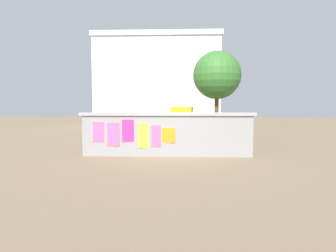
{
  "coord_description": "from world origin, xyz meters",
  "views": [
    {
      "loc": [
        0.49,
        -10.68,
        1.91
      ],
      "look_at": [
        -0.01,
        1.16,
        1.07
      ],
      "focal_mm": 30.4,
      "sensor_mm": 36.0,
      "label": 1
    }
  ],
  "objects_px": {
    "auto_rickshaw_truck": "(199,123)",
    "bicycle_near": "(165,139)",
    "motorcycle": "(128,132)",
    "person_bystander": "(229,127)",
    "person_walking": "(208,127)",
    "tree_roadside": "(217,75)"
  },
  "relations": [
    {
      "from": "person_walking",
      "to": "auto_rickshaw_truck",
      "type": "bearing_deg",
      "value": 91.46
    },
    {
      "from": "person_bystander",
      "to": "tree_roadside",
      "type": "bearing_deg",
      "value": 86.81
    },
    {
      "from": "motorcycle",
      "to": "person_walking",
      "type": "relative_size",
      "value": 1.17
    },
    {
      "from": "auto_rickshaw_truck",
      "to": "motorcycle",
      "type": "relative_size",
      "value": 1.97
    },
    {
      "from": "bicycle_near",
      "to": "auto_rickshaw_truck",
      "type": "bearing_deg",
      "value": 62.37
    },
    {
      "from": "motorcycle",
      "to": "tree_roadside",
      "type": "distance_m",
      "value": 8.3
    },
    {
      "from": "person_walking",
      "to": "tree_roadside",
      "type": "relative_size",
      "value": 0.28
    },
    {
      "from": "bicycle_near",
      "to": "person_bystander",
      "type": "bearing_deg",
      "value": -8.65
    },
    {
      "from": "auto_rickshaw_truck",
      "to": "bicycle_near",
      "type": "relative_size",
      "value": 2.19
    },
    {
      "from": "auto_rickshaw_truck",
      "to": "person_walking",
      "type": "xyz_separation_m",
      "value": [
        0.11,
        -4.3,
        0.09
      ]
    },
    {
      "from": "auto_rickshaw_truck",
      "to": "person_bystander",
      "type": "distance_m",
      "value": 4.09
    },
    {
      "from": "bicycle_near",
      "to": "person_walking",
      "type": "bearing_deg",
      "value": -22.19
    },
    {
      "from": "person_walking",
      "to": "person_bystander",
      "type": "xyz_separation_m",
      "value": [
        0.96,
        0.35,
        0.0
      ]
    },
    {
      "from": "motorcycle",
      "to": "bicycle_near",
      "type": "xyz_separation_m",
      "value": [
        2.16,
        -2.23,
        -0.1
      ]
    },
    {
      "from": "person_walking",
      "to": "tree_roadside",
      "type": "bearing_deg",
      "value": 80.21
    },
    {
      "from": "auto_rickshaw_truck",
      "to": "person_walking",
      "type": "relative_size",
      "value": 2.32
    },
    {
      "from": "bicycle_near",
      "to": "person_walking",
      "type": "height_order",
      "value": "person_walking"
    },
    {
      "from": "motorcycle",
      "to": "bicycle_near",
      "type": "distance_m",
      "value": 3.11
    },
    {
      "from": "bicycle_near",
      "to": "person_bystander",
      "type": "relative_size",
      "value": 1.06
    },
    {
      "from": "tree_roadside",
      "to": "person_walking",
      "type": "bearing_deg",
      "value": -99.79
    },
    {
      "from": "person_walking",
      "to": "person_bystander",
      "type": "bearing_deg",
      "value": 19.97
    },
    {
      "from": "bicycle_near",
      "to": "person_walking",
      "type": "xyz_separation_m",
      "value": [
        1.95,
        -0.79,
        0.62
      ]
    }
  ]
}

